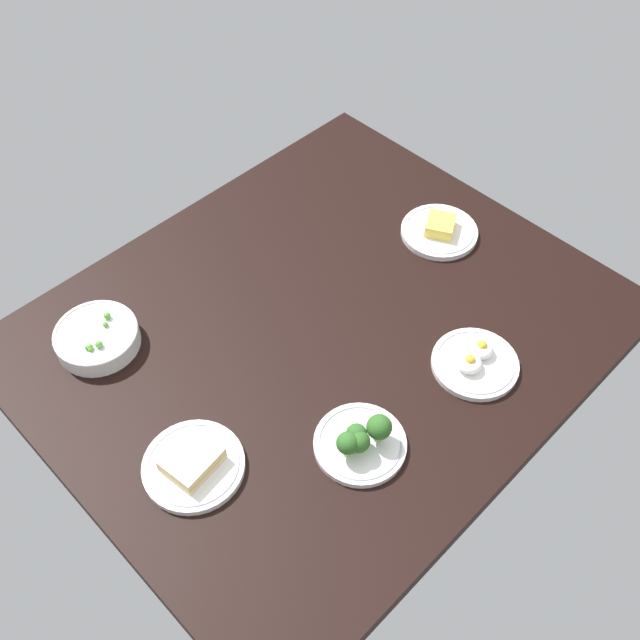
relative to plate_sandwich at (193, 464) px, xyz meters
The scene contains 6 objects.
dining_table 40.54cm from the plate_sandwich, 169.47° to the right, with size 116.57×98.29×4.00cm, color black.
plate_sandwich is the anchor object (origin of this frame).
plate_cheese 79.45cm from the plate_sandwich, behind, with size 17.96×17.96×4.29cm.
bowl_peas 36.38cm from the plate_sandwich, 96.19° to the right, with size 17.24×17.24×5.40cm.
plate_eggs 58.86cm from the plate_sandwich, 158.20° to the left, with size 17.60×17.60×4.99cm.
plate_broccoli 30.82cm from the plate_sandwich, 143.02° to the left, with size 17.39×17.39×7.98cm.
Camera 1 is at (67.98, 68.49, 124.33)cm, focal length 41.02 mm.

